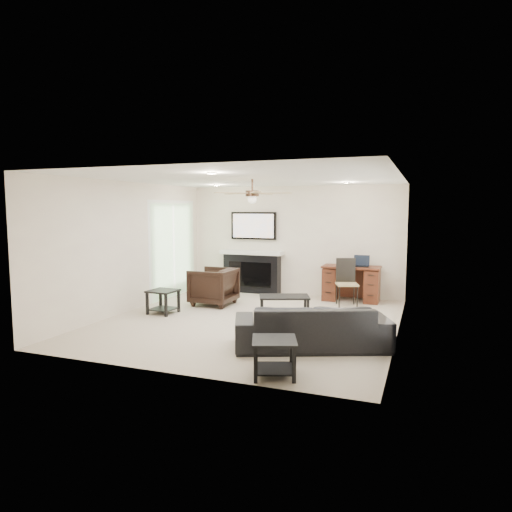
{
  "coord_description": "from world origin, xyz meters",
  "views": [
    {
      "loc": [
        2.88,
        -7.4,
        1.99
      ],
      "look_at": [
        0.01,
        0.25,
        1.14
      ],
      "focal_mm": 32.0,
      "sensor_mm": 36.0,
      "label": 1
    }
  ],
  "objects_px": {
    "armchair": "(213,286)",
    "coffee_table": "(284,307)",
    "sofa": "(312,326)",
    "fireplace_unit": "(252,252)",
    "desk": "(351,284)"
  },
  "relations": [
    {
      "from": "armchair",
      "to": "coffee_table",
      "type": "height_order",
      "value": "armchair"
    },
    {
      "from": "sofa",
      "to": "armchair",
      "type": "height_order",
      "value": "armchair"
    },
    {
      "from": "sofa",
      "to": "coffee_table",
      "type": "height_order",
      "value": "sofa"
    },
    {
      "from": "fireplace_unit",
      "to": "desk",
      "type": "xyz_separation_m",
      "value": [
        2.37,
        -0.19,
        -0.57
      ]
    },
    {
      "from": "sofa",
      "to": "armchair",
      "type": "xyz_separation_m",
      "value": [
        -2.6,
        2.15,
        0.07
      ]
    },
    {
      "from": "coffee_table",
      "to": "fireplace_unit",
      "type": "relative_size",
      "value": 0.47
    },
    {
      "from": "sofa",
      "to": "coffee_table",
      "type": "distance_m",
      "value": 1.84
    },
    {
      "from": "fireplace_unit",
      "to": "sofa",
      "type": "bearing_deg",
      "value": -57.68
    },
    {
      "from": "fireplace_unit",
      "to": "desk",
      "type": "height_order",
      "value": "fireplace_unit"
    },
    {
      "from": "fireplace_unit",
      "to": "coffee_table",
      "type": "bearing_deg",
      "value": -55.56
    },
    {
      "from": "armchair",
      "to": "fireplace_unit",
      "type": "height_order",
      "value": "fireplace_unit"
    },
    {
      "from": "armchair",
      "to": "coffee_table",
      "type": "xyz_separation_m",
      "value": [
        1.7,
        -0.55,
        -0.18
      ]
    },
    {
      "from": "armchair",
      "to": "desk",
      "type": "relative_size",
      "value": 0.69
    },
    {
      "from": "sofa",
      "to": "fireplace_unit",
      "type": "relative_size",
      "value": 1.14
    },
    {
      "from": "fireplace_unit",
      "to": "desk",
      "type": "relative_size",
      "value": 1.57
    }
  ]
}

